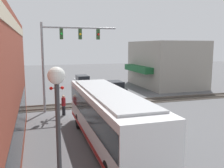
# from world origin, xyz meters

# --- Properties ---
(ground_plane) EXTENTS (120.00, 120.00, 0.00)m
(ground_plane) POSITION_xyz_m (0.00, 0.00, 0.00)
(ground_plane) COLOR #565659
(shop_building) EXTENTS (10.69, 8.58, 6.36)m
(shop_building) POSITION_xyz_m (14.42, -11.16, 3.17)
(shop_building) COLOR gray
(shop_building) RESTS_ON ground
(city_bus) EXTENTS (11.47, 2.59, 3.21)m
(city_bus) POSITION_xyz_m (-4.17, 2.80, 1.77)
(city_bus) COLOR white
(city_bus) RESTS_ON ground
(traffic_signal_gantry) EXTENTS (0.42, 6.56, 7.68)m
(traffic_signal_gantry) POSITION_xyz_m (4.53, 4.19, 5.62)
(traffic_signal_gantry) COLOR gray
(traffic_signal_gantry) RESTS_ON ground
(crossing_signal) EXTENTS (1.41, 1.18, 3.81)m
(crossing_signal) POSITION_xyz_m (3.16, 5.07, 2.30)
(crossing_signal) COLOR gray
(crossing_signal) RESTS_ON ground
(streetlamp) EXTENTS (0.44, 0.44, 5.22)m
(streetlamp) POSITION_xyz_m (-11.22, 6.19, 3.11)
(streetlamp) COLOR #38383A
(streetlamp) RESTS_ON ground
(rail_track_near) EXTENTS (2.60, 60.00, 0.15)m
(rail_track_near) POSITION_xyz_m (6.00, 0.00, 0.03)
(rail_track_near) COLOR #332D28
(rail_track_near) RESTS_ON ground
(parked_car_black) EXTENTS (4.21, 1.82, 1.46)m
(parked_car_black) POSITION_xyz_m (11.35, -2.60, 0.67)
(parked_car_black) COLOR black
(parked_car_black) RESTS_ON ground
(parked_car_silver) EXTENTS (4.80, 1.82, 1.50)m
(parked_car_silver) POSITION_xyz_m (18.22, 0.20, 0.70)
(parked_car_silver) COLOR #B7B7BC
(parked_car_silver) RESTS_ON ground
(pedestrian_at_crossing) EXTENTS (0.34, 0.34, 1.71)m
(pedestrian_at_crossing) POSITION_xyz_m (3.00, 4.57, 0.87)
(pedestrian_at_crossing) COLOR black
(pedestrian_at_crossing) RESTS_ON ground
(pedestrian_near_bus) EXTENTS (0.34, 0.34, 1.66)m
(pedestrian_near_bus) POSITION_xyz_m (0.52, 0.64, 0.84)
(pedestrian_near_bus) COLOR #473828
(pedestrian_near_bus) RESTS_ON ground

